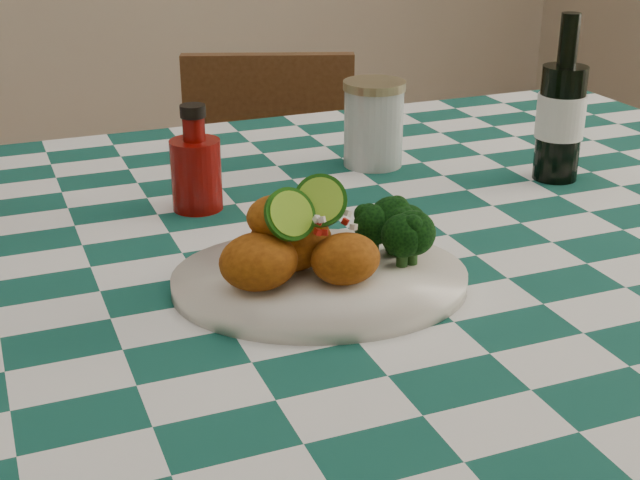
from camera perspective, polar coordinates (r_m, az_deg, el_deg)
name	(u,v)px	position (r m, az deg, el deg)	size (l,w,h in m)	color
plate	(320,281)	(0.93, 0.00, -2.62)	(0.31, 0.24, 0.02)	silver
fried_chicken_pile	(307,232)	(0.90, -0.85, 0.50)	(0.15, 0.11, 0.10)	#A1520F
broccoli_side	(389,230)	(0.95, 4.42, 0.62)	(0.08, 0.08, 0.06)	black
ketchup_bottle	(195,158)	(1.13, -7.98, 5.23)	(0.06, 0.06, 0.14)	#6D0805
mason_jar	(374,124)	(1.30, 3.45, 7.44)	(0.09, 0.09, 0.12)	#B2BCBA
beer_bottle	(563,99)	(1.27, 15.26, 8.73)	(0.07, 0.07, 0.23)	black
wooden_chair_right	(270,260)	(1.92, -3.21, -1.29)	(0.37, 0.39, 0.82)	#472814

